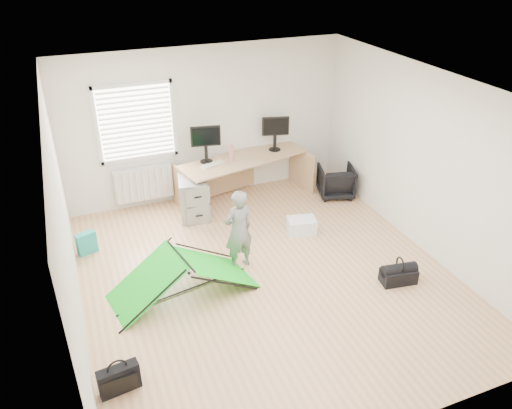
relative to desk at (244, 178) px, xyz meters
name	(u,v)px	position (x,y,z in m)	size (l,w,h in m)	color
ground	(266,275)	(-0.55, -2.33, -0.40)	(5.50, 5.50, 0.00)	tan
back_wall	(206,124)	(-0.55, 0.42, 0.95)	(5.00, 0.02, 2.70)	silver
window	(136,123)	(-1.75, 0.38, 1.15)	(1.20, 0.06, 1.20)	silver
radiator	(144,184)	(-1.75, 0.34, 0.05)	(1.00, 0.12, 0.60)	silver
desk	(244,178)	(0.00, 0.00, 0.00)	(2.33, 0.74, 0.79)	tan
filing_cabinet	(193,198)	(-1.04, -0.32, -0.04)	(0.46, 0.61, 0.71)	gray
monitor_left	(206,149)	(-0.67, 0.07, 0.64)	(0.51, 0.11, 0.48)	black
monitor_right	(275,138)	(0.64, 0.13, 0.63)	(0.49, 0.11, 0.46)	black
keyboard	(213,164)	(-0.61, -0.08, 0.41)	(0.43, 0.15, 0.02)	beige
thermos	(232,153)	(-0.24, -0.01, 0.54)	(0.08, 0.08, 0.28)	#C66F70
office_chair	(336,181)	(1.59, -0.54, -0.11)	(0.61, 0.63, 0.57)	black
person	(238,230)	(-0.83, -1.97, 0.22)	(0.45, 0.30, 1.24)	slate
kite	(183,274)	(-1.73, -2.25, -0.10)	(1.90, 0.83, 0.59)	#13C820
storage_crate	(301,226)	(0.43, -1.48, -0.27)	(0.45, 0.31, 0.25)	silver
tote_bag	(87,243)	(-2.85, -0.79, -0.22)	(0.29, 0.13, 0.34)	teal
laptop_bag	(119,379)	(-2.78, -3.62, -0.23)	(0.44, 0.13, 0.33)	black
white_box	(137,301)	(-2.37, -2.27, -0.35)	(0.10, 0.10, 0.10)	silver
duffel_bag	(398,276)	(1.10, -3.15, -0.29)	(0.49, 0.25, 0.21)	black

